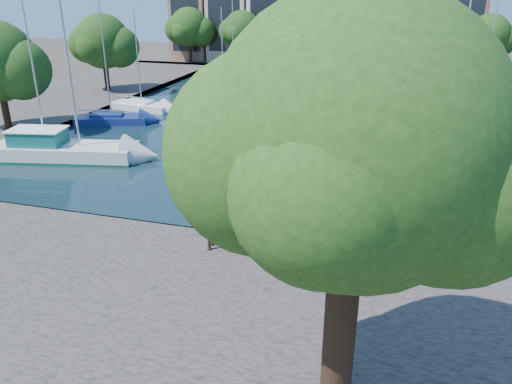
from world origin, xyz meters
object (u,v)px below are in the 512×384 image
giraffe_statue (221,201)px  sailboat_right_a (505,166)px  sailboat_left_a (46,147)px  plane_tree (359,152)px  motorsailer (59,147)px

giraffe_statue → sailboat_right_a: sailboat_right_a is taller
giraffe_statue → sailboat_left_a: 19.41m
plane_tree → motorsailer: plane_tree is taller
motorsailer → sailboat_left_a: bearing=159.5°
plane_tree → giraffe_statue: size_ratio=2.34×
plane_tree → motorsailer: 27.75m
sailboat_left_a → sailboat_right_a: size_ratio=1.20×
sailboat_left_a → sailboat_right_a: (29.83, 4.67, -0.02)m
plane_tree → giraffe_statue: 10.75m
plane_tree → sailboat_right_a: plane_tree is taller
sailboat_right_a → giraffe_statue: bearing=-132.3°
sailboat_right_a → plane_tree: bearing=-108.4°
giraffe_statue → sailboat_left_a: size_ratio=0.44×
giraffe_statue → plane_tree: bearing=-51.6°
giraffe_statue → sailboat_right_a: bearing=47.7°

